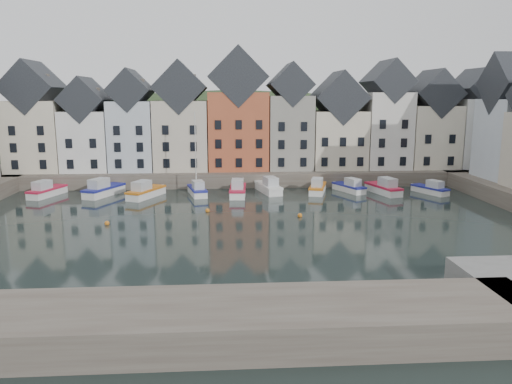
{
  "coord_description": "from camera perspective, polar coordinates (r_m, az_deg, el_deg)",
  "views": [
    {
      "loc": [
        -2.17,
        -46.78,
        12.91
      ],
      "look_at": [
        1.33,
        6.0,
        2.6
      ],
      "focal_mm": 35.0,
      "sensor_mm": 36.0,
      "label": 1
    }
  ],
  "objects": [
    {
      "name": "ground",
      "position": [
        48.58,
        -1.1,
        -4.39
      ],
      "size": [
        260.0,
        260.0,
        0.0
      ],
      "primitive_type": "plane",
      "color": "black",
      "rests_on": "ground"
    },
    {
      "name": "far_quay",
      "position": [
        77.73,
        -2.15,
        2.2
      ],
      "size": [
        90.0,
        16.0,
        2.0
      ],
      "primitive_type": "cube",
      "color": "#4C433A",
      "rests_on": "ground"
    },
    {
      "name": "near_wall",
      "position": [
        28.59,
        -19.95,
        -14.29
      ],
      "size": [
        50.0,
        6.0,
        2.0
      ],
      "primitive_type": "cube",
      "color": "#4C433A",
      "rests_on": "ground"
    },
    {
      "name": "hillside",
      "position": [
        107.34,
        -2.48,
        -5.7
      ],
      "size": [
        153.6,
        70.4,
        64.0
      ],
      "color": "#21341A",
      "rests_on": "ground"
    },
    {
      "name": "far_terrace",
      "position": [
        75.09,
        0.33,
        7.95
      ],
      "size": [
        72.37,
        8.16,
        17.78
      ],
      "color": "beige",
      "rests_on": "far_quay"
    },
    {
      "name": "mooring_buoys",
      "position": [
        53.69,
        -5.64,
        -2.78
      ],
      "size": [
        20.5,
        5.5,
        0.5
      ],
      "color": "#C16716",
      "rests_on": "ground"
    },
    {
      "name": "boat_a",
      "position": [
        69.95,
        -22.85,
        0.1
      ],
      "size": [
        3.72,
        6.45,
        2.37
      ],
      "rotation": [
        0.0,
        0.0,
        -0.31
      ],
      "color": "silver",
      "rests_on": "ground"
    },
    {
      "name": "boat_b",
      "position": [
        67.86,
        -17.08,
        0.23
      ],
      "size": [
        4.64,
        7.05,
        2.6
      ],
      "rotation": [
        0.0,
        0.0,
        -0.41
      ],
      "color": "silver",
      "rests_on": "ground"
    },
    {
      "name": "boat_c",
      "position": [
        65.29,
        -12.54,
        0.02
      ],
      "size": [
        4.57,
        6.73,
        2.49
      ],
      "rotation": [
        0.0,
        0.0,
        -0.44
      ],
      "color": "silver",
      "rests_on": "ground"
    },
    {
      "name": "boat_d",
      "position": [
        65.72,
        -6.72,
        0.25
      ],
      "size": [
        2.98,
        5.99,
        10.98
      ],
      "rotation": [
        0.0,
        0.0,
        0.22
      ],
      "color": "silver",
      "rests_on": "ground"
    },
    {
      "name": "boat_e",
      "position": [
        64.94,
        -2.09,
        0.22
      ],
      "size": [
        2.41,
        6.64,
        2.51
      ],
      "rotation": [
        0.0,
        0.0,
        -0.06
      ],
      "color": "silver",
      "rests_on": "ground"
    },
    {
      "name": "boat_f",
      "position": [
        66.96,
        1.47,
        0.55
      ],
      "size": [
        3.41,
        6.72,
        2.47
      ],
      "rotation": [
        0.0,
        0.0,
        0.23
      ],
      "color": "silver",
      "rests_on": "ground"
    },
    {
      "name": "boat_g",
      "position": [
        67.31,
        7.04,
        0.48
      ],
      "size": [
        3.43,
        6.27,
        2.3
      ],
      "rotation": [
        0.0,
        0.0,
        -0.28
      ],
      "color": "silver",
      "rests_on": "ground"
    },
    {
      "name": "boat_h",
      "position": [
        68.68,
        10.65,
        0.54
      ],
      "size": [
        3.77,
        5.83,
        2.15
      ],
      "rotation": [
        0.0,
        0.0,
        0.4
      ],
      "color": "silver",
      "rests_on": "ground"
    },
    {
      "name": "boat_i",
      "position": [
        68.36,
        14.43,
        0.42
      ],
      "size": [
        3.58,
        6.77,
        2.48
      ],
      "rotation": [
        0.0,
        0.0,
        0.26
      ],
      "color": "silver",
      "rests_on": "ground"
    },
    {
      "name": "boat_j",
      "position": [
        70.24,
        19.36,
        0.31
      ],
      "size": [
        3.76,
        5.55,
        2.05
      ],
      "rotation": [
        0.0,
        0.0,
        0.43
      ],
      "color": "silver",
      "rests_on": "ground"
    }
  ]
}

